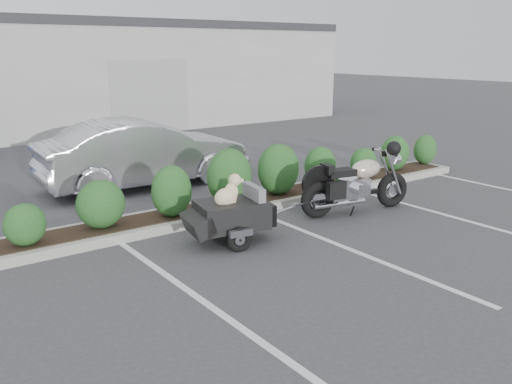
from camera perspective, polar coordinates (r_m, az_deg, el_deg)
ground at (r=8.04m, az=0.83°, el=-6.69°), size 90.00×90.00×0.00m
planter_kerb at (r=10.26m, az=-2.12°, el=-1.45°), size 12.00×1.00×0.15m
motorcycle at (r=10.14m, az=10.58°, el=0.81°), size 2.33×0.98×1.35m
pet_trailer at (r=8.43m, az=-2.69°, el=-2.28°), size 1.89×1.08×1.12m
sedan at (r=12.15m, az=-11.71°, el=4.06°), size 4.58×1.75×1.49m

